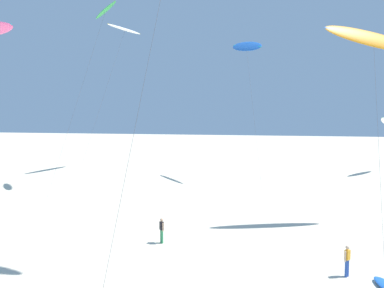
# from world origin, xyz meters

# --- Properties ---
(flying_kite_0) EXTENTS (7.59, 11.63, 15.51)m
(flying_kite_0) POSITION_xyz_m (15.39, 33.34, 14.03)
(flying_kite_0) COLOR orange
(flying_kite_0) RESTS_ON ground
(flying_kite_1) EXTENTS (5.54, 10.05, 21.17)m
(flying_kite_1) POSITION_xyz_m (-10.79, 44.39, 20.21)
(flying_kite_1) COLOR green
(flying_kite_1) RESTS_ON ground
(flying_kite_5) EXTENTS (5.14, 12.58, 18.34)m
(flying_kite_5) POSITION_xyz_m (4.68, 52.73, 17.00)
(flying_kite_5) COLOR blue
(flying_kite_5) RESTS_ON ground
(flying_kite_6) EXTENTS (4.38, 14.34, 21.29)m
(flying_kite_6) POSITION_xyz_m (-13.47, 57.36, 20.81)
(flying_kite_6) COLOR white
(flying_kite_6) RESTS_ON ground
(person_near_left) EXTENTS (0.36, 0.41, 1.67)m
(person_near_left) POSITION_xyz_m (1.05, 25.77, 0.92)
(person_near_left) COLOR #338E56
(person_near_left) RESTS_ON ground
(person_mid_field) EXTENTS (0.35, 0.42, 1.68)m
(person_mid_field) POSITION_xyz_m (12.03, 22.57, 0.93)
(person_mid_field) COLOR #284CA3
(person_mid_field) RESTS_ON ground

